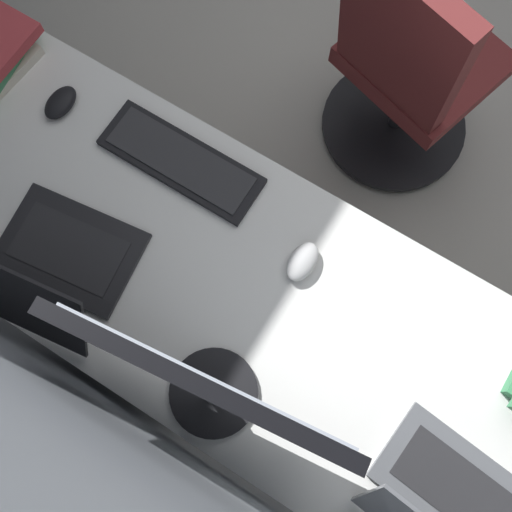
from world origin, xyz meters
TOP-DOWN VIEW (x-y plane):
  - floor_plane at (0.00, 0.00)m, footprint 4.61×4.61m
  - desk at (0.10, 1.55)m, footprint 2.38×0.67m
  - drawer_pedestal at (0.30, 1.57)m, footprint 0.40×0.51m
  - monitor_primary at (0.04, 1.76)m, footprint 0.57×0.20m
  - laptop_leftmost at (-0.50, 1.71)m, footprint 0.36×0.29m
  - laptop_center at (0.51, 1.73)m, footprint 0.37×0.36m
  - keyboard_main at (0.42, 1.34)m, footprint 0.42×0.14m
  - mouse_main at (0.77, 1.36)m, footprint 0.06×0.10m
  - mouse_spare at (0.03, 1.40)m, footprint 0.06×0.10m
  - office_chair at (0.08, 0.61)m, footprint 0.56×0.60m

SIDE VIEW (x-z plane):
  - floor_plane at x=0.00m, z-range 0.00..0.00m
  - drawer_pedestal at x=0.30m, z-range 0.00..0.69m
  - office_chair at x=0.08m, z-range -0.03..0.94m
  - desk at x=0.10m, z-range 0.30..1.03m
  - keyboard_main at x=0.42m, z-range 0.73..0.75m
  - mouse_main at x=0.77m, z-range 0.73..0.76m
  - mouse_spare at x=0.03m, z-range 0.73..0.76m
  - laptop_leftmost at x=-0.50m, z-range 0.68..0.87m
  - laptop_center at x=0.51m, z-range 0.67..0.89m
  - monitor_primary at x=0.04m, z-range 0.76..1.19m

